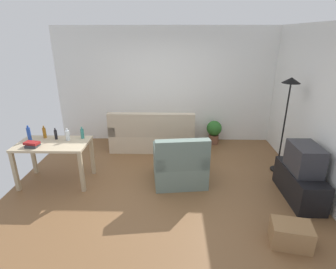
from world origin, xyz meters
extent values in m
cube|color=brown|center=(0.00, 0.00, -0.01)|extent=(5.20, 4.40, 0.02)
cube|color=white|center=(0.00, 2.20, 1.35)|extent=(5.20, 0.10, 2.70)
cube|color=silver|center=(2.60, 0.00, 1.35)|extent=(0.10, 4.40, 2.70)
cube|color=beige|center=(-0.29, 1.65, 0.20)|extent=(1.89, 0.84, 0.40)
cube|color=#C0AD91|center=(-0.29, 1.31, 0.66)|extent=(1.89, 0.16, 0.52)
cube|color=#C8B597|center=(0.58, 1.65, 0.51)|extent=(0.16, 0.84, 0.22)
cube|color=#C8B597|center=(-1.15, 1.65, 0.51)|extent=(0.16, 0.84, 0.22)
cube|color=black|center=(2.25, -0.37, 0.24)|extent=(0.44, 1.10, 0.48)
cube|color=#2D2D33|center=(2.25, -0.37, 0.70)|extent=(0.40, 0.60, 0.44)
cube|color=black|center=(2.46, -0.37, 0.70)|extent=(0.01, 0.52, 0.36)
cylinder|color=black|center=(2.25, 0.56, 0.01)|extent=(0.26, 0.26, 0.03)
cylinder|color=black|center=(2.25, 0.56, 0.87)|extent=(0.03, 0.03, 1.68)
cone|color=black|center=(2.25, 0.56, 1.76)|extent=(0.32, 0.32, 0.10)
cube|color=#C6B28E|center=(-1.88, 0.02, 0.74)|extent=(1.21, 0.71, 0.04)
cube|color=tan|center=(-2.44, -0.29, 0.36)|extent=(0.06, 0.06, 0.72)
cube|color=tan|center=(-1.32, -0.28, 0.36)|extent=(0.06, 0.06, 0.72)
cube|color=tan|center=(-2.44, 0.33, 0.36)|extent=(0.06, 0.06, 0.72)
cube|color=tan|center=(-1.32, 0.34, 0.36)|extent=(0.06, 0.06, 0.72)
cylinder|color=brown|center=(1.18, 1.90, 0.11)|extent=(0.24, 0.24, 0.22)
sphere|color=#2D6B28|center=(1.18, 1.90, 0.39)|extent=(0.36, 0.36, 0.36)
cube|color=slate|center=(0.31, 0.13, 0.20)|extent=(1.00, 0.94, 0.40)
cube|color=slate|center=(0.36, -0.20, 0.66)|extent=(0.91, 0.27, 0.52)
cube|color=slate|center=(0.68, 0.18, 0.51)|extent=(0.26, 0.85, 0.22)
cube|color=slate|center=(-0.05, 0.09, 0.51)|extent=(0.26, 0.85, 0.22)
cube|color=olive|center=(1.70, -1.43, 0.15)|extent=(0.54, 0.42, 0.30)
cylinder|color=#2347A3|center=(-2.32, 0.13, 0.88)|extent=(0.06, 0.06, 0.23)
cylinder|color=#2347A3|center=(-2.32, 0.13, 1.01)|extent=(0.03, 0.03, 0.04)
cylinder|color=#9E6019|center=(-2.11, 0.26, 0.85)|extent=(0.06, 0.06, 0.19)
cylinder|color=#9E6019|center=(-2.11, 0.26, 0.97)|extent=(0.03, 0.03, 0.04)
cylinder|color=black|center=(-1.88, 0.19, 0.84)|extent=(0.05, 0.05, 0.17)
cylinder|color=black|center=(-1.88, 0.19, 0.95)|extent=(0.02, 0.02, 0.04)
cylinder|color=silver|center=(-1.65, 0.14, 0.85)|extent=(0.07, 0.07, 0.18)
cylinder|color=silver|center=(-1.65, 0.14, 0.96)|extent=(0.03, 0.03, 0.04)
cylinder|color=teal|center=(-1.43, 0.25, 0.85)|extent=(0.06, 0.06, 0.18)
cylinder|color=teal|center=(-1.43, 0.25, 0.96)|extent=(0.03, 0.03, 0.04)
cube|color=#333338|center=(-2.13, -0.15, 0.78)|extent=(0.20, 0.18, 0.04)
cube|color=maroon|center=(-2.14, -0.15, 0.82)|extent=(0.26, 0.18, 0.04)
camera|label=1|loc=(0.22, -4.15, 2.52)|focal=28.40mm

